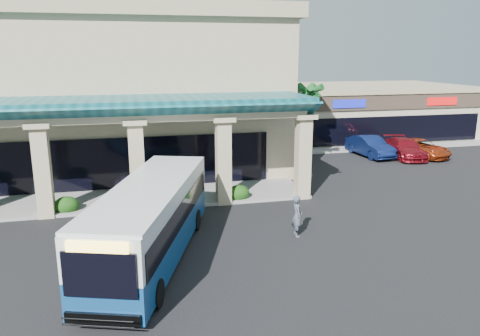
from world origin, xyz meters
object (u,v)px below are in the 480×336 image
object	(u,v)px
transit_bus	(151,222)
pedestrian	(297,216)
car_red	(405,148)
car_white	(370,146)
car_gray	(420,148)

from	to	relation	value
transit_bus	pedestrian	distance (m)	6.47
transit_bus	car_red	world-z (taller)	transit_bus
pedestrian	car_red	bearing A→B (deg)	-41.59
pedestrian	transit_bus	bearing A→B (deg)	102.63
car_white	car_gray	size ratio (longest dim) A/B	0.98
pedestrian	car_gray	xyz separation A→B (m)	(15.19, 13.28, -0.24)
transit_bus	pedestrian	world-z (taller)	transit_bus
car_white	pedestrian	bearing A→B (deg)	-133.26
pedestrian	car_gray	size ratio (longest dim) A/B	0.38
car_gray	car_red	bearing A→B (deg)	163.25
car_red	pedestrian	bearing A→B (deg)	-125.67
car_gray	pedestrian	bearing A→B (deg)	-156.42
car_red	transit_bus	bearing A→B (deg)	-134.45
car_red	car_white	bearing A→B (deg)	165.74
transit_bus	car_white	xyz separation A→B (m)	(17.85, 15.26, -0.72)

